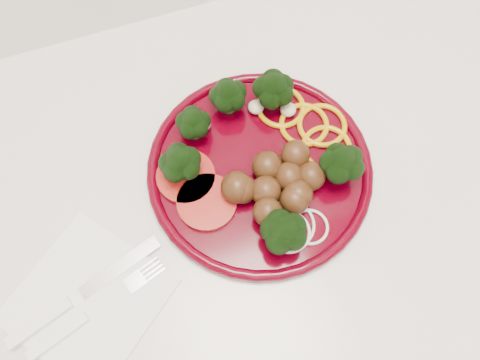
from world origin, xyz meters
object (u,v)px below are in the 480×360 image
object	(u,v)px
napkin	(88,300)
fork	(75,325)
knife	(66,304)
plate	(260,165)

from	to	relation	value
napkin	fork	bearing A→B (deg)	-128.68
napkin	knife	size ratio (longest dim) A/B	0.81
plate	fork	distance (m)	0.28
plate	napkin	distance (m)	0.26
plate	knife	bearing A→B (deg)	-162.32
fork	napkin	bearing A→B (deg)	33.31
plate	fork	bearing A→B (deg)	-157.19
plate	napkin	world-z (taller)	plate
plate	knife	size ratio (longest dim) A/B	1.51
knife	plate	bearing A→B (deg)	-0.33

